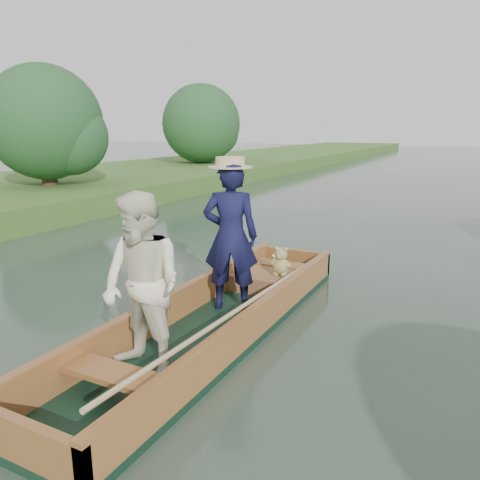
% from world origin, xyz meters
% --- Properties ---
extents(ground, '(120.00, 120.00, 0.00)m').
position_xyz_m(ground, '(0.00, 0.00, 0.00)').
color(ground, '#283D30').
rests_on(ground, ground).
extents(trees_far, '(23.16, 16.29, 4.46)m').
position_xyz_m(trees_far, '(0.87, 9.88, 2.43)').
color(trees_far, '#47331E').
rests_on(trees_far, ground).
extents(punt, '(1.12, 5.00, 1.90)m').
position_xyz_m(punt, '(-0.05, -0.14, 0.62)').
color(punt, black).
rests_on(punt, ground).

